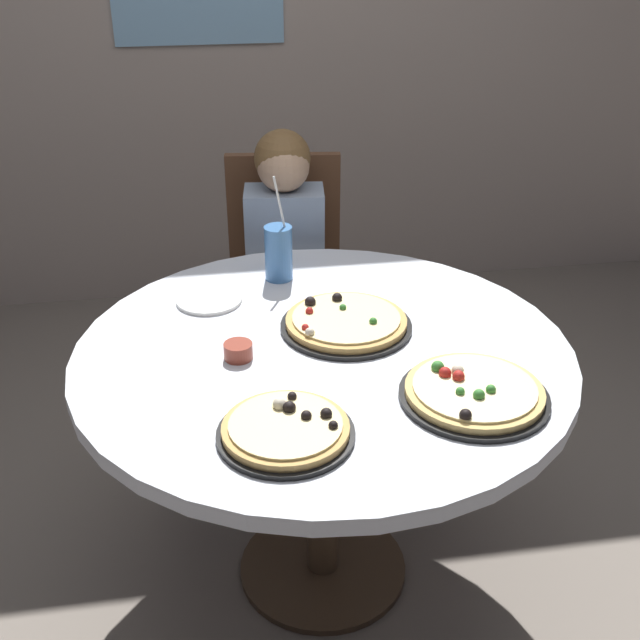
{
  "coord_description": "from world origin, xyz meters",
  "views": [
    {
      "loc": [
        -0.28,
        -1.66,
        1.73
      ],
      "look_at": [
        0.0,
        0.05,
        0.8
      ],
      "focal_mm": 44.36,
      "sensor_mm": 36.0,
      "label": 1
    }
  ],
  "objects_px": {
    "pizza_cheese": "(286,429)",
    "pizza_pepperoni": "(473,392)",
    "dining_table": "(323,380)",
    "pizza_veggie": "(346,322)",
    "chair_wooden": "(285,276)",
    "plate_small": "(209,300)",
    "sauce_bowl": "(238,351)",
    "diner_child": "(286,311)",
    "soda_cup": "(279,253)"
  },
  "relations": [
    {
      "from": "diner_child",
      "to": "plate_small",
      "type": "xyz_separation_m",
      "value": [
        -0.26,
        -0.42,
        0.27
      ]
    },
    {
      "from": "diner_child",
      "to": "soda_cup",
      "type": "xyz_separation_m",
      "value": [
        -0.05,
        -0.3,
        0.35
      ]
    },
    {
      "from": "pizza_pepperoni",
      "to": "sauce_bowl",
      "type": "relative_size",
      "value": 4.77
    },
    {
      "from": "pizza_pepperoni",
      "to": "plate_small",
      "type": "bearing_deg",
      "value": 134.31
    },
    {
      "from": "chair_wooden",
      "to": "soda_cup",
      "type": "relative_size",
      "value": 3.1
    },
    {
      "from": "pizza_cheese",
      "to": "sauce_bowl",
      "type": "height_order",
      "value": "pizza_cheese"
    },
    {
      "from": "pizza_cheese",
      "to": "chair_wooden",
      "type": "bearing_deg",
      "value": 83.33
    },
    {
      "from": "chair_wooden",
      "to": "diner_child",
      "type": "bearing_deg",
      "value": -95.89
    },
    {
      "from": "pizza_veggie",
      "to": "soda_cup",
      "type": "bearing_deg",
      "value": 112.39
    },
    {
      "from": "sauce_bowl",
      "to": "plate_small",
      "type": "xyz_separation_m",
      "value": [
        -0.06,
        0.31,
        -0.02
      ]
    },
    {
      "from": "dining_table",
      "to": "pizza_cheese",
      "type": "height_order",
      "value": "pizza_cheese"
    },
    {
      "from": "diner_child",
      "to": "plate_small",
      "type": "bearing_deg",
      "value": -121.94
    },
    {
      "from": "soda_cup",
      "to": "plate_small",
      "type": "distance_m",
      "value": 0.25
    },
    {
      "from": "pizza_cheese",
      "to": "pizza_pepperoni",
      "type": "xyz_separation_m",
      "value": [
        0.43,
        0.07,
        0.0
      ]
    },
    {
      "from": "dining_table",
      "to": "plate_small",
      "type": "xyz_separation_m",
      "value": [
        -0.27,
        0.3,
        0.1
      ]
    },
    {
      "from": "chair_wooden",
      "to": "diner_child",
      "type": "relative_size",
      "value": 0.88
    },
    {
      "from": "chair_wooden",
      "to": "pizza_cheese",
      "type": "xyz_separation_m",
      "value": [
        -0.15,
        -1.24,
        0.24
      ]
    },
    {
      "from": "diner_child",
      "to": "pizza_cheese",
      "type": "bearing_deg",
      "value": -96.8
    },
    {
      "from": "soda_cup",
      "to": "sauce_bowl",
      "type": "bearing_deg",
      "value": -108.99
    },
    {
      "from": "chair_wooden",
      "to": "plate_small",
      "type": "xyz_separation_m",
      "value": [
        -0.28,
        -0.6,
        0.22
      ]
    },
    {
      "from": "pizza_pepperoni",
      "to": "dining_table",
      "type": "bearing_deg",
      "value": 136.46
    },
    {
      "from": "pizza_cheese",
      "to": "plate_small",
      "type": "xyz_separation_m",
      "value": [
        -0.13,
        0.64,
        -0.01
      ]
    },
    {
      "from": "pizza_pepperoni",
      "to": "chair_wooden",
      "type": "bearing_deg",
      "value": 103.46
    },
    {
      "from": "dining_table",
      "to": "sauce_bowl",
      "type": "height_order",
      "value": "sauce_bowl"
    },
    {
      "from": "pizza_pepperoni",
      "to": "soda_cup",
      "type": "height_order",
      "value": "soda_cup"
    },
    {
      "from": "pizza_cheese",
      "to": "soda_cup",
      "type": "relative_size",
      "value": 0.94
    },
    {
      "from": "soda_cup",
      "to": "plate_small",
      "type": "relative_size",
      "value": 1.7
    },
    {
      "from": "soda_cup",
      "to": "pizza_pepperoni",
      "type": "bearing_deg",
      "value": -62.98
    },
    {
      "from": "pizza_cheese",
      "to": "plate_small",
      "type": "height_order",
      "value": "pizza_cheese"
    },
    {
      "from": "chair_wooden",
      "to": "pizza_cheese",
      "type": "height_order",
      "value": "chair_wooden"
    },
    {
      "from": "diner_child",
      "to": "pizza_pepperoni",
      "type": "bearing_deg",
      "value": -73.19
    },
    {
      "from": "diner_child",
      "to": "pizza_veggie",
      "type": "distance_m",
      "value": 0.69
    },
    {
      "from": "dining_table",
      "to": "diner_child",
      "type": "height_order",
      "value": "diner_child"
    },
    {
      "from": "pizza_veggie",
      "to": "plate_small",
      "type": "bearing_deg",
      "value": 148.61
    },
    {
      "from": "chair_wooden",
      "to": "plate_small",
      "type": "distance_m",
      "value": 0.7
    },
    {
      "from": "pizza_veggie",
      "to": "soda_cup",
      "type": "xyz_separation_m",
      "value": [
        -0.13,
        0.33,
        0.06
      ]
    },
    {
      "from": "diner_child",
      "to": "sauce_bowl",
      "type": "distance_m",
      "value": 0.81
    },
    {
      "from": "pizza_pepperoni",
      "to": "diner_child",
      "type": "bearing_deg",
      "value": 106.81
    },
    {
      "from": "dining_table",
      "to": "pizza_pepperoni",
      "type": "distance_m",
      "value": 0.42
    },
    {
      "from": "chair_wooden",
      "to": "plate_small",
      "type": "height_order",
      "value": "chair_wooden"
    },
    {
      "from": "pizza_cheese",
      "to": "diner_child",
      "type": "bearing_deg",
      "value": 83.2
    },
    {
      "from": "dining_table",
      "to": "pizza_cheese",
      "type": "distance_m",
      "value": 0.39
    },
    {
      "from": "sauce_bowl",
      "to": "plate_small",
      "type": "distance_m",
      "value": 0.32
    },
    {
      "from": "dining_table",
      "to": "chair_wooden",
      "type": "distance_m",
      "value": 0.9
    },
    {
      "from": "pizza_cheese",
      "to": "soda_cup",
      "type": "xyz_separation_m",
      "value": [
        0.07,
        0.76,
        0.06
      ]
    },
    {
      "from": "sauce_bowl",
      "to": "chair_wooden",
      "type": "bearing_deg",
      "value": 76.43
    },
    {
      "from": "pizza_pepperoni",
      "to": "pizza_veggie",
      "type": "bearing_deg",
      "value": 120.86
    },
    {
      "from": "pizza_cheese",
      "to": "sauce_bowl",
      "type": "distance_m",
      "value": 0.34
    },
    {
      "from": "pizza_veggie",
      "to": "pizza_pepperoni",
      "type": "relative_size",
      "value": 1.02
    },
    {
      "from": "pizza_veggie",
      "to": "pizza_pepperoni",
      "type": "height_order",
      "value": "same"
    }
  ]
}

